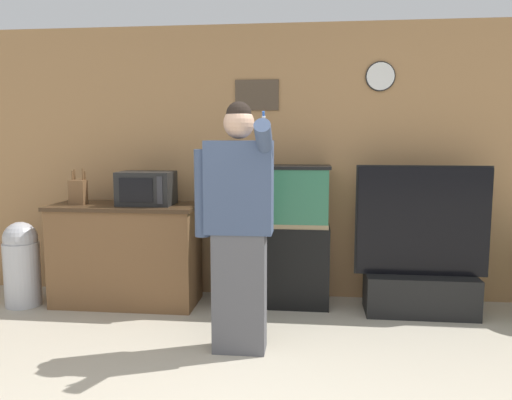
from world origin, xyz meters
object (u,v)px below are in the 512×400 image
counter_island (127,254)px  microwave (146,188)px  aquarium_on_stand (276,236)px  trash_bin (22,263)px  person_standing (238,224)px  knife_block (78,192)px  tv_on_stand (421,271)px

counter_island → microwave: (0.21, -0.00, 0.62)m
counter_island → aquarium_on_stand: size_ratio=1.04×
trash_bin → person_standing: bearing=-19.8°
trash_bin → knife_block: bearing=14.8°
microwave → aquarium_on_stand: aquarium_on_stand is taller
tv_on_stand → knife_block: bearing=-179.3°
counter_island → person_standing: (1.18, -0.93, 0.46)m
person_standing → trash_bin: person_standing is taller
knife_block → tv_on_stand: 3.17m
counter_island → trash_bin: counter_island is taller
knife_block → trash_bin: 0.84m
knife_block → person_standing: size_ratio=0.18×
counter_island → person_standing: bearing=-38.1°
tv_on_stand → aquarium_on_stand: bearing=175.1°
tv_on_stand → trash_bin: tv_on_stand is taller
microwave → person_standing: bearing=-43.5°
microwave → aquarium_on_stand: bearing=5.6°
counter_island → trash_bin: size_ratio=1.73×
counter_island → aquarium_on_stand: (1.39, 0.12, 0.18)m
microwave → aquarium_on_stand: size_ratio=0.38×
microwave → trash_bin: 1.35m
aquarium_on_stand → person_standing: (-0.20, -1.04, 0.29)m
knife_block → trash_bin: size_ratio=0.42×
tv_on_stand → person_standing: bearing=-147.7°
person_standing → trash_bin: 2.32m
knife_block → aquarium_on_stand: size_ratio=0.26×
microwave → aquarium_on_stand: (1.18, 0.12, -0.44)m
knife_block → aquarium_on_stand: (1.82, 0.14, -0.40)m
counter_island → aquarium_on_stand: 1.40m
aquarium_on_stand → person_standing: 1.10m
tv_on_stand → trash_bin: (-3.60, -0.17, 0.02)m
microwave → knife_block: bearing=-177.5°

